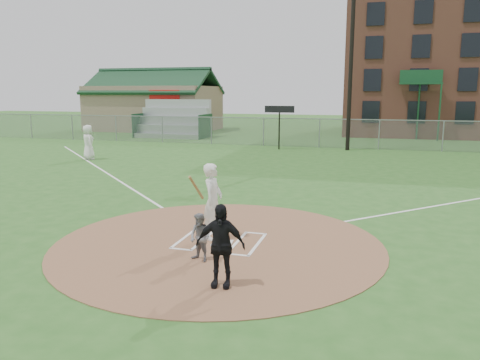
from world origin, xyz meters
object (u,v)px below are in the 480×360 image
(ondeck_player, at_px, (88,142))
(batter_at_plate, at_px, (213,201))
(catcher, at_px, (200,237))
(umpire, at_px, (220,245))
(home_plate, at_px, (222,243))

(ondeck_player, xyz_separation_m, batter_at_plate, (11.80, -12.03, 0.03))
(catcher, distance_m, umpire, 1.53)
(ondeck_player, relative_size, batter_at_plate, 0.99)
(umpire, distance_m, batter_at_plate, 3.11)
(catcher, xyz_separation_m, ondeck_player, (-12.08, 13.71, 0.42))
(home_plate, relative_size, batter_at_plate, 0.25)
(catcher, relative_size, batter_at_plate, 0.56)
(home_plate, distance_m, umpire, 2.76)
(umpire, bearing_deg, home_plate, 101.74)
(umpire, distance_m, ondeck_player, 19.76)
(catcher, bearing_deg, batter_at_plate, 121.32)
(umpire, height_order, batter_at_plate, batter_at_plate)
(umpire, height_order, ondeck_player, ondeck_player)
(umpire, bearing_deg, catcher, 120.50)
(catcher, height_order, umpire, umpire)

